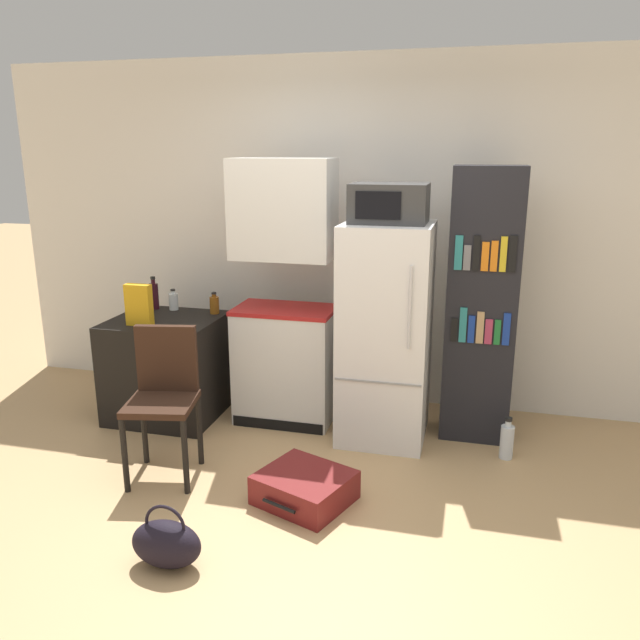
{
  "coord_description": "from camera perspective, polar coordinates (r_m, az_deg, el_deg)",
  "views": [
    {
      "loc": [
        0.89,
        -2.84,
        1.99
      ],
      "look_at": [
        -0.05,
        0.85,
        0.95
      ],
      "focal_mm": 35.0,
      "sensor_mm": 36.0,
      "label": 1
    }
  ],
  "objects": [
    {
      "name": "refrigerator",
      "position": [
        4.34,
        6.02,
        -1.21
      ],
      "size": [
        0.6,
        0.66,
        1.52
      ],
      "color": "white",
      "rests_on": "ground_plane"
    },
    {
      "name": "handbag",
      "position": [
        3.33,
        -13.87,
        -19.2
      ],
      "size": [
        0.36,
        0.2,
        0.33
      ],
      "color": "black",
      "rests_on": "ground_plane"
    },
    {
      "name": "kitchen_hutch",
      "position": [
        4.55,
        -3.25,
        1.46
      ],
      "size": [
        0.73,
        0.45,
        1.93
      ],
      "color": "silver",
      "rests_on": "ground_plane"
    },
    {
      "name": "suitcase_large_flat",
      "position": [
        3.76,
        -1.41,
        -15.06
      ],
      "size": [
        0.62,
        0.59,
        0.18
      ],
      "rotation": [
        0.0,
        0.0,
        -0.37
      ],
      "color": "maroon",
      "rests_on": "ground_plane"
    },
    {
      "name": "cereal_box",
      "position": [
        4.65,
        -16.23,
        1.33
      ],
      "size": [
        0.19,
        0.07,
        0.3
      ],
      "color": "gold",
      "rests_on": "side_table"
    },
    {
      "name": "bottle_amber_beer",
      "position": [
        4.87,
        -9.63,
        1.4
      ],
      "size": [
        0.07,
        0.07,
        0.17
      ],
      "color": "brown",
      "rests_on": "side_table"
    },
    {
      "name": "water_bottle_front",
      "position": [
        4.39,
        16.71,
        -10.54
      ],
      "size": [
        0.09,
        0.09,
        0.29
      ],
      "color": "silver",
      "rests_on": "ground_plane"
    },
    {
      "name": "ground_plane",
      "position": [
        3.58,
        -2.77,
        -18.48
      ],
      "size": [
        24.0,
        24.0,
        0.0
      ],
      "primitive_type": "plane",
      "color": "tan"
    },
    {
      "name": "chair",
      "position": [
        4.0,
        -14.05,
        -5.99
      ],
      "size": [
        0.47,
        0.47,
        0.94
      ],
      "rotation": [
        0.0,
        0.0,
        0.2
      ],
      "color": "black",
      "rests_on": "ground_plane"
    },
    {
      "name": "bottle_wine_dark",
      "position": [
        5.11,
        -14.94,
        2.2
      ],
      "size": [
        0.07,
        0.07,
        0.26
      ],
      "color": "black",
      "rests_on": "side_table"
    },
    {
      "name": "bookshelf",
      "position": [
        4.41,
        14.53,
        1.14
      ],
      "size": [
        0.47,
        0.32,
        1.89
      ],
      "color": "black",
      "rests_on": "ground_plane"
    },
    {
      "name": "bottle_clear_short",
      "position": [
        5.05,
        -13.25,
        1.7
      ],
      "size": [
        0.07,
        0.07,
        0.17
      ],
      "color": "silver",
      "rests_on": "side_table"
    },
    {
      "name": "side_table",
      "position": [
        4.91,
        -13.77,
        -4.21
      ],
      "size": [
        0.79,
        0.73,
        0.76
      ],
      "color": "black",
      "rests_on": "ground_plane"
    },
    {
      "name": "microwave",
      "position": [
        4.17,
        6.36,
        10.57
      ],
      "size": [
        0.5,
        0.38,
        0.26
      ],
      "color": "#333333",
      "rests_on": "refrigerator"
    },
    {
      "name": "wall_back",
      "position": [
        4.93,
        6.12,
        7.67
      ],
      "size": [
        6.4,
        0.1,
        2.68
      ],
      "color": "white",
      "rests_on": "ground_plane"
    }
  ]
}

